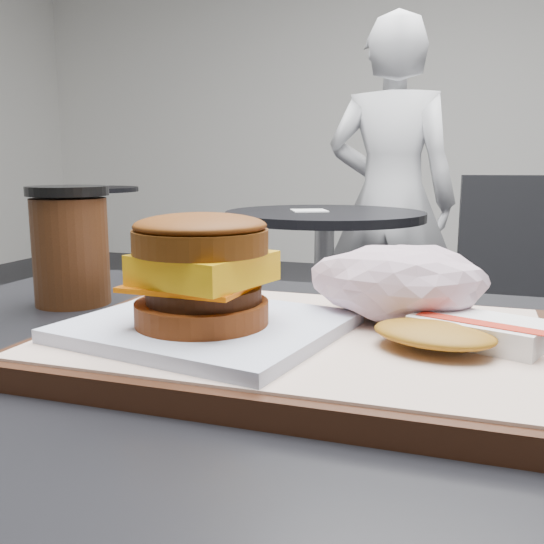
{
  "coord_description": "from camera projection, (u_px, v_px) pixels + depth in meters",
  "views": [
    {
      "loc": [
        0.15,
        -0.42,
        0.92
      ],
      "look_at": [
        0.0,
        0.01,
        0.83
      ],
      "focal_mm": 40.0,
      "sensor_mm": 36.0,
      "label": 1
    }
  ],
  "objects": [
    {
      "name": "neighbor_chair",
      "position": [
        480.0,
        288.0,
        2.0
      ],
      "size": [
        0.63,
        0.48,
        0.88
      ],
      "color": "#B5B5BB",
      "rests_on": "ground"
    },
    {
      "name": "hash_brown",
      "position": [
        459.0,
        332.0,
        0.43
      ],
      "size": [
        0.13,
        0.11,
        0.02
      ],
      "color": "white",
      "rests_on": "serving_tray"
    },
    {
      "name": "coffee_cup",
      "position": [
        71.0,
        246.0,
        0.64
      ],
      "size": [
        0.08,
        0.08,
        0.12
      ],
      "color": "#40200F",
      "rests_on": "customer_table"
    },
    {
      "name": "breakfast_sandwich",
      "position": [
        203.0,
        284.0,
        0.45
      ],
      "size": [
        0.22,
        0.2,
        0.09
      ],
      "color": "white",
      "rests_on": "serving_tray"
    },
    {
      "name": "patron",
      "position": [
        390.0,
        201.0,
        2.59
      ],
      "size": [
        0.57,
        0.39,
        1.51
      ],
      "primitive_type": "imported",
      "rotation": [
        0.0,
        0.0,
        3.08
      ],
      "color": "silver",
      "rests_on": "ground"
    },
    {
      "name": "napkin",
      "position": [
        309.0,
        211.0,
        2.13
      ],
      "size": [
        0.16,
        0.16,
        0.0
      ],
      "primitive_type": "cube",
      "rotation": [
        0.0,
        0.0,
        0.44
      ],
      "color": "white",
      "rests_on": "neighbor_table"
    },
    {
      "name": "crumpled_wrapper",
      "position": [
        398.0,
        282.0,
        0.5
      ],
      "size": [
        0.14,
        0.11,
        0.06
      ],
      "primitive_type": null,
      "color": "silver",
      "rests_on": "serving_tray"
    },
    {
      "name": "neighbor_table",
      "position": [
        324.0,
        267.0,
        2.16
      ],
      "size": [
        0.7,
        0.7,
        0.75
      ],
      "color": "black",
      "rests_on": "ground"
    },
    {
      "name": "serving_tray",
      "position": [
        300.0,
        343.0,
        0.47
      ],
      "size": [
        0.38,
        0.28,
        0.02
      ],
      "color": "#32190D",
      "rests_on": "customer_table"
    },
    {
      "name": "bg_table_mid",
      "position": [
        91.0,
        214.0,
        4.24
      ],
      "size": [
        0.66,
        0.66,
        0.75
      ],
      "color": "black",
      "rests_on": "ground"
    }
  ]
}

